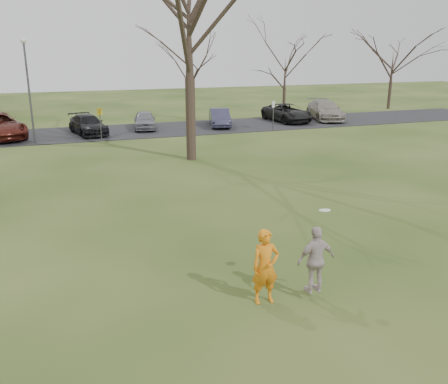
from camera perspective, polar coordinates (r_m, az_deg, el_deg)
The scene contains 14 objects.
ground at distance 11.91m, azimuth 6.51°, elevation -12.24°, with size 120.00×120.00×0.00m, color #1E380F.
parking_strip at distance 35.12m, azimuth -11.46°, elevation 7.04°, with size 62.00×6.50×0.04m, color black.
player_defender at distance 11.28m, azimuth 4.91°, elevation -8.79°, with size 0.66×0.43×1.80m, color orange.
car_3 at distance 34.39m, azimuth -15.77°, elevation 7.66°, with size 1.79×4.40×1.28m, color black.
car_4 at distance 35.72m, azimuth -9.35°, elevation 8.38°, with size 1.51×3.76×1.28m, color gray.
car_5 at distance 36.45m, azimuth -0.51°, elevation 8.78°, with size 1.38×3.94×1.30m, color #33324C.
car_6 at distance 39.19m, azimuth 7.44°, elevation 9.27°, with size 2.29×4.97×1.38m, color black.
car_7 at distance 40.78m, azimuth 11.85°, elevation 9.45°, with size 2.14×5.26×1.53m, color gray.
catching_play at distance 11.53m, azimuth 10.81°, elevation -7.86°, with size 0.98×0.59×1.97m.
lamp_post at distance 31.91m, azimuth -22.18°, elevation 12.37°, with size 0.34×0.34×6.27m.
sign_yellow at distance 31.74m, azimuth -14.43°, elevation 8.45°, with size 0.35×0.35×2.08m.
sign_white at distance 34.86m, azimuth 5.85°, elevation 9.59°, with size 0.35×0.35×2.08m.
big_tree at distance 25.26m, azimuth -4.19°, elevation 19.55°, with size 9.00×9.00×14.00m, color #352821, non-canonical shape.
small_tree_row at distance 40.46m, azimuth -6.52°, elevation 14.03°, with size 55.00×5.90×8.50m.
Camera 1 is at (-4.66, -9.33, 5.76)m, focal length 38.71 mm.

